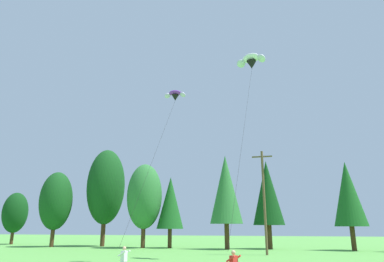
% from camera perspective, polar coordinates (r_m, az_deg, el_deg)
% --- Properties ---
extents(treeline_tree_a, '(4.09, 4.09, 8.48)m').
position_cam_1_polar(treeline_tree_a, '(68.01, -26.80, -11.75)').
color(treeline_tree_a, '#472D19').
rests_on(treeline_tree_a, ground_plane).
extents(treeline_tree_b, '(4.73, 4.73, 10.84)m').
position_cam_1_polar(treeline_tree_b, '(57.12, -21.24, -10.52)').
color(treeline_tree_b, '#472D19').
rests_on(treeline_tree_b, ground_plane).
extents(treeline_tree_c, '(5.74, 5.74, 14.60)m').
position_cam_1_polar(treeline_tree_c, '(56.64, -13.81, -8.75)').
color(treeline_tree_c, '#472D19').
rests_on(treeline_tree_c, ground_plane).
extents(treeline_tree_d, '(4.92, 4.92, 11.56)m').
position_cam_1_polar(treeline_tree_d, '(51.08, -7.73, -10.46)').
color(treeline_tree_d, '#472D19').
rests_on(treeline_tree_d, ground_plane).
extents(treeline_tree_e, '(3.75, 3.75, 9.75)m').
position_cam_1_polar(treeline_tree_e, '(50.80, -3.54, -11.55)').
color(treeline_tree_e, '#472D19').
rests_on(treeline_tree_e, ground_plane).
extents(treeline_tree_f, '(4.31, 4.31, 12.31)m').
position_cam_1_polar(treeline_tree_f, '(47.99, 5.50, -9.36)').
color(treeline_tree_f, '#472D19').
rests_on(treeline_tree_f, ground_plane).
extents(treeline_tree_g, '(4.16, 4.16, 11.66)m').
position_cam_1_polar(treeline_tree_g, '(49.51, 12.14, -9.76)').
color(treeline_tree_g, '#472D19').
rests_on(treeline_tree_g, ground_plane).
extents(treeline_tree_h, '(4.02, 4.02, 10.98)m').
position_cam_1_polar(treeline_tree_h, '(49.35, 24.01, -9.27)').
color(treeline_tree_h, '#472D19').
rests_on(treeline_tree_h, ground_plane).
extents(utility_pole, '(2.20, 0.26, 10.87)m').
position_cam_1_polar(utility_pole, '(38.89, 11.65, -10.72)').
color(utility_pole, brown).
rests_on(utility_pole, ground_plane).
extents(kite_flyer_near, '(0.59, 0.62, 1.69)m').
position_cam_1_polar(kite_flyer_near, '(22.14, -11.01, -19.70)').
color(kite_flyer_near, navy).
rests_on(kite_flyer_near, ground_plane).
extents(parafoil_kite_high_purple, '(2.10, 8.67, 13.13)m').
position_cam_1_polar(parafoil_kite_high_purple, '(31.82, -2.76, 5.80)').
color(parafoil_kite_high_purple, purple).
extents(parafoil_kite_mid_white, '(3.23, 15.46, 18.21)m').
position_cam_1_polar(parafoil_kite_mid_white, '(36.68, 9.59, 11.11)').
color(parafoil_kite_mid_white, white).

